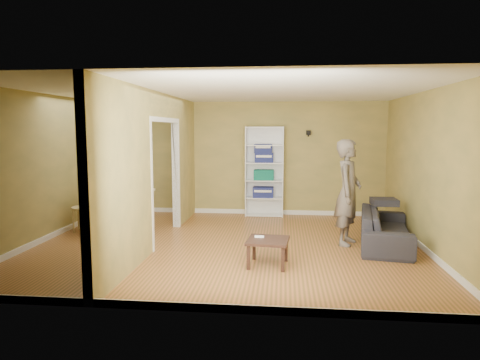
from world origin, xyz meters
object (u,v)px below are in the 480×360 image
Objects in this scene: chair_left at (83,206)px; chair_far at (135,202)px; sofa at (386,223)px; bookshelf at (265,171)px; chair_near at (106,212)px; coffee_table at (268,243)px; person at (348,183)px; dining_table at (119,195)px.

chair_left reaches higher than chair_far.
bookshelf is (-2.18, 2.34, 0.63)m from sofa.
bookshelf reaches higher than chair_near.
bookshelf reaches higher than chair_left.
chair_near reaches higher than chair_left.
sofa is at bearing -47.05° from bookshelf.
sofa reaches higher than coffee_table.
chair_far reaches higher than coffee_table.
person is 2.18× the size of chair_left.
chair_near is at bearing 42.04° from chair_left.
coffee_table is 4.07m from chair_left.
person is at bearing -11.24° from chair_near.
chair_left is 1.03m from chair_far.
person is 1.04× the size of bookshelf.
chair_left is 0.99× the size of chair_near.
bookshelf reaches higher than sofa.
bookshelf reaches higher than chair_far.
sofa is 5.64m from chair_left.
coffee_table is at bearing 54.54° from chair_left.
chair_far is (-4.80, 1.07, 0.08)m from sofa.
sofa is 4.91m from chair_far.
chair_left is (-3.44, -1.89, -0.53)m from bookshelf.
person reaches higher than coffee_table.
bookshelf is 3.48× the size of coffee_table.
bookshelf is at bearing -133.16° from chair_far.
dining_table is (-4.92, 0.52, 0.31)m from sofa.
chair_left is (-0.70, -0.07, -0.22)m from dining_table.
chair_far is at bearing 95.02° from person.
chair_left is (-5.62, 0.46, 0.10)m from sofa.
sofa is 3.49× the size of coffee_table.
dining_table is 0.73m from chair_left.
person is 4.33m from chair_near.
sofa is at bearing 33.98° from coffee_table.
chair_left is (-4.98, 0.46, -0.58)m from person.
coffee_table is 3.71m from chair_far.
bookshelf reaches higher than dining_table.
bookshelf reaches higher than coffee_table.
chair_far is at bearing 70.94° from chair_near.
person is 2.00m from coffee_table.
chair_near is at bearing -90.95° from dining_table.
bookshelf is at bearing 29.18° from chair_near.
chair_left is at bearing 129.25° from chair_near.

